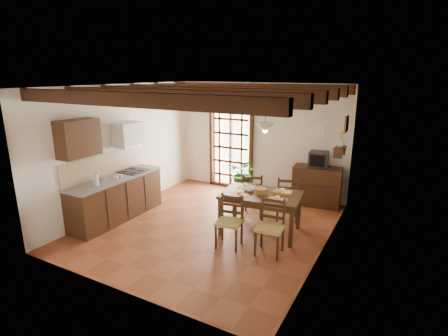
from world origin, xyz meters
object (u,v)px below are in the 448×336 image
Objects in this scene: dining_table at (261,198)px; chair_near_right at (270,237)px; chair_near_left at (229,231)px; chair_far_left at (253,202)px; crt_tv at (319,159)px; potted_plant at (243,174)px; pendant_lamp at (265,126)px; chair_far_right at (287,206)px; kitchen_counter at (117,197)px; sideboard at (317,186)px.

dining_table is 0.93m from chair_near_right.
chair_near_right reaches higher than chair_near_left.
chair_far_left is 2.20× the size of crt_tv.
chair_near_right is 1.00× the size of chair_far_left.
potted_plant is 2.52m from pendant_lamp.
dining_table is 1.69× the size of chair_near_left.
potted_plant is at bearing 126.22° from pendant_lamp.
chair_near_left is 0.45× the size of potted_plant.
chair_near_left is 2.01m from pendant_lamp.
chair_near_right is at bearing 77.81° from chair_far_right.
crt_tv is at bearing 65.91° from dining_table.
chair_near_left is 0.96× the size of chair_far_right.
kitchen_counter is at bearing 7.32° from chair_far_right.
chair_far_right is (0.27, 0.80, -0.39)m from dining_table.
crt_tv is 2.19m from pendant_lamp.
potted_plant reaches higher than sideboard.
sideboard reaches higher than dining_table.
kitchen_counter reaches higher than chair_far_right.
crt_tv is at bearing -124.70° from chair_far_right.
sideboard is (0.86, 2.78, 0.17)m from chair_near_left.
chair_far_left is at bearing 31.79° from kitchen_counter.
sideboard is at bearing 38.61° from kitchen_counter.
chair_near_right is at bearing -63.91° from dining_table.
chair_near_right is 0.46× the size of potted_plant.
chair_near_left is (2.68, 0.04, -0.18)m from kitchen_counter.
chair_near_left is at bearing -111.50° from crt_tv.
sideboard is (0.59, 1.98, -0.24)m from dining_table.
chair_far_left is 0.74m from chair_far_right.
dining_table is 2.11m from crt_tv.
dining_table is 2.08m from sideboard.
crt_tv reaches higher than dining_table.
dining_table is 1.64× the size of chair_far_left.
crt_tv is (3.54, 2.82, 0.64)m from kitchen_counter.
chair_far_left is 1.84m from crt_tv.
chair_near_left is at bearing -106.58° from pendant_lamp.
kitchen_counter is 2.69m from chair_near_left.
pendant_lamp is (-0.59, -1.88, 0.96)m from crt_tv.
crt_tv reaches higher than sideboard.
kitchen_counter is 1.07× the size of potted_plant.
chair_far_right is 2.23× the size of crt_tv.
chair_near_left is 2.92m from sideboard.
sideboard is at bearing 63.44° from chair_near_left.
chair_near_left is 0.97× the size of chair_near_right.
dining_table is 0.93m from chair_far_left.
pendant_lamp reaches higher than chair_far_left.
pendant_lamp is (0.46, -0.60, 1.77)m from chair_far_left.
dining_table is at bearing 15.89° from kitchen_counter.
kitchen_counter is 3.62m from chair_far_right.
kitchen_counter is 3.08m from dining_table.
chair_near_right is at bearing -55.67° from potted_plant.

